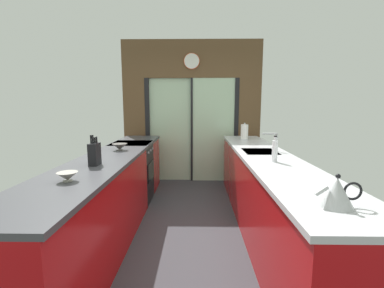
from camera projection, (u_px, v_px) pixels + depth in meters
name	position (u px, v px, depth m)	size (l,w,h in m)	color
ground_plane	(189.00, 219.00, 3.49)	(5.04, 7.60, 0.02)	#38383D
back_wall_unit	(192.00, 103.00, 5.04)	(2.64, 0.12, 2.70)	brown
left_counter_run	(108.00, 197.00, 2.97)	(0.62, 3.80, 0.92)	#AD0C0F
right_counter_run	(265.00, 193.00, 3.11)	(0.62, 3.80, 0.92)	#AD0C0F
sink_faucet	(274.00, 139.00, 3.26)	(0.19, 0.02, 0.23)	#B7BABC
oven_range	(132.00, 172.00, 4.08)	(0.60, 0.60, 0.92)	black
mixing_bowl_near	(67.00, 176.00, 1.99)	(0.16, 0.16, 0.07)	gray
mixing_bowl_far	(120.00, 147.00, 3.35)	(0.19, 0.19, 0.09)	#514C47
knife_block	(95.00, 154.00, 2.52)	(0.08, 0.14, 0.29)	black
kettle	(337.00, 192.00, 1.49)	(0.27, 0.19, 0.19)	#B7BABC
soap_bottle	(275.00, 151.00, 2.66)	(0.06, 0.06, 0.27)	silver
paper_towel_roll	(244.00, 132.00, 4.36)	(0.14, 0.14, 0.28)	#B7BABC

